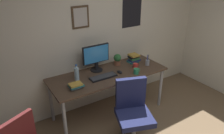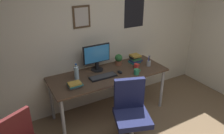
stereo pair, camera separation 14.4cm
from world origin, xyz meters
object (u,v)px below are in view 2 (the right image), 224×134
object	(u,v)px
office_chair	(131,110)
computer_mouse	(120,72)
keyboard	(103,77)
pen_cup	(149,63)
book_stack_right	(135,59)
book_stack_left	(75,85)
coffee_mug_near	(136,66)
monitor	(97,56)
water_bottle	(76,73)
potted_plant	(119,59)
coffee_mug_far	(137,72)

from	to	relation	value
office_chair	computer_mouse	bearing A→B (deg)	71.62
keyboard	pen_cup	distance (m)	0.87
pen_cup	book_stack_right	distance (m)	0.26
book_stack_left	coffee_mug_near	bearing A→B (deg)	3.74
monitor	coffee_mug_near	size ratio (longest dim) A/B	4.10
monitor	water_bottle	xyz separation A→B (m)	(-0.41, -0.14, -0.13)
potted_plant	book_stack_right	distance (m)	0.31
office_chair	pen_cup	size ratio (longest dim) A/B	4.75
coffee_mug_far	book_stack_left	distance (m)	1.00
monitor	book_stack_left	distance (m)	0.66
computer_mouse	pen_cup	distance (m)	0.57
office_chair	book_stack_right	distance (m)	1.14
computer_mouse	potted_plant	distance (m)	0.33
keyboard	water_bottle	world-z (taller)	water_bottle
office_chair	book_stack_left	bearing A→B (deg)	134.64
monitor	pen_cup	xyz separation A→B (m)	(0.84, -0.29, -0.19)
potted_plant	keyboard	bearing A→B (deg)	-147.56
water_bottle	coffee_mug_near	xyz separation A→B (m)	(0.99, -0.14, -0.06)
keyboard	water_bottle	distance (m)	0.41
monitor	water_bottle	bearing A→B (deg)	-161.34
water_bottle	potted_plant	xyz separation A→B (m)	(0.82, 0.14, -0.00)
keyboard	potted_plant	distance (m)	0.53
book_stack_right	pen_cup	bearing A→B (deg)	-61.98
potted_plant	book_stack_left	size ratio (longest dim) A/B	1.00
coffee_mug_near	book_stack_right	world-z (taller)	book_stack_right
book_stack_left	book_stack_right	xyz separation A→B (m)	(1.24, 0.29, 0.03)
book_stack_left	book_stack_right	size ratio (longest dim) A/B	0.94
coffee_mug_near	book_stack_right	bearing A→B (deg)	59.14
water_bottle	keyboard	bearing A→B (deg)	-21.23
monitor	pen_cup	distance (m)	0.91
keyboard	coffee_mug_far	distance (m)	0.53
office_chair	book_stack_left	xyz separation A→B (m)	(-0.57, 0.58, 0.27)
coffee_mug_far	coffee_mug_near	bearing A→B (deg)	55.97
coffee_mug_far	keyboard	bearing A→B (deg)	161.72
monitor	pen_cup	size ratio (longest dim) A/B	2.30
potted_plant	book_stack_right	world-z (taller)	potted_plant
keyboard	water_bottle	size ratio (longest dim) A/B	1.70
keyboard	book_stack_right	bearing A→B (deg)	16.22
coffee_mug_near	pen_cup	distance (m)	0.25
monitor	potted_plant	world-z (taller)	monitor
computer_mouse	coffee_mug_near	world-z (taller)	coffee_mug_near
computer_mouse	book_stack_left	world-z (taller)	book_stack_left
coffee_mug_near	book_stack_left	xyz separation A→B (m)	(-1.11, -0.07, -0.00)
coffee_mug_far	monitor	bearing A→B (deg)	136.46
book_stack_right	potted_plant	bearing A→B (deg)	168.13
monitor	coffee_mug_far	xyz separation A→B (m)	(0.47, -0.45, -0.19)
computer_mouse	book_stack_left	xyz separation A→B (m)	(-0.79, -0.07, 0.02)
computer_mouse	coffee_mug_far	world-z (taller)	coffee_mug_far
monitor	coffee_mug_near	distance (m)	0.68
book_stack_right	keyboard	bearing A→B (deg)	-163.78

